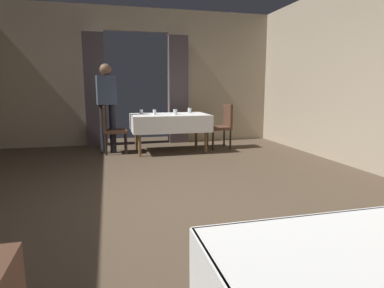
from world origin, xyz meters
The scene contains 10 objects.
ground centered at (0.00, 0.00, 0.00)m, with size 10.08×10.08×0.00m, color #4C3D2D.
wall_back centered at (0.00, 4.18, 1.51)m, with size 6.40×0.27×3.00m.
dining_table_mid centered at (0.52, 3.01, 0.65)m, with size 1.52×0.97×0.75m.
chair_mid_right centered at (1.66, 3.09, 0.52)m, with size 0.44×0.44×0.93m.
chair_mid_left centered at (-0.63, 3.10, 0.52)m, with size 0.44×0.44×0.93m.
glass_mid_a centered at (0.61, 2.91, 0.80)m, with size 0.08×0.08×0.10m, color silver.
glass_mid_b centered at (-0.03, 3.17, 0.80)m, with size 0.07×0.07×0.09m, color silver.
glass_mid_c centered at (0.98, 3.22, 0.80)m, with size 0.08×0.08×0.11m, color silver.
glass_mid_d centered at (0.21, 2.98, 0.80)m, with size 0.07×0.07×0.10m, color silver.
person_waiter_by_doorway centered at (-0.68, 3.15, 1.02)m, with size 0.39×0.27×1.72m.
Camera 1 is at (-0.67, -3.39, 1.27)m, focal length 30.56 mm.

